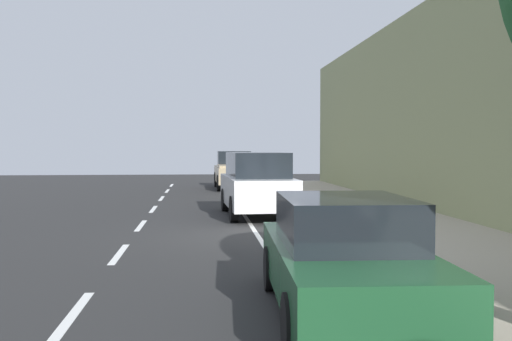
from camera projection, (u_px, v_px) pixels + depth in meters
ground at (253, 236)px, 13.88m from camera, size 64.08×64.08×0.00m
sidewalk at (404, 230)px, 14.24m from camera, size 4.24×40.05×0.15m
curb_edge at (317, 232)px, 14.03m from camera, size 0.16×40.05×0.15m
lane_stripe_centre at (132, 237)px, 13.57m from camera, size 0.14×40.00×0.01m
lane_stripe_bike_edge at (258, 235)px, 13.89m from camera, size 0.12×40.05×0.01m
building_facade at (496, 97)px, 14.34m from camera, size 0.50×40.05×6.84m
parked_sedan_green_second at (344, 257)px, 7.22m from camera, size 1.98×4.47×1.52m
parked_suv_white_mid at (257, 183)px, 17.91m from camera, size 2.12×4.78×1.99m
parked_pickup_tan_far at (235, 171)px, 29.85m from camera, size 2.09×5.33×1.95m
bicycle_at_curb at (261, 193)px, 22.45m from camera, size 1.57×0.78×0.73m
cyclist_with_backpack at (268, 175)px, 22.01m from camera, size 0.53×0.55×1.75m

